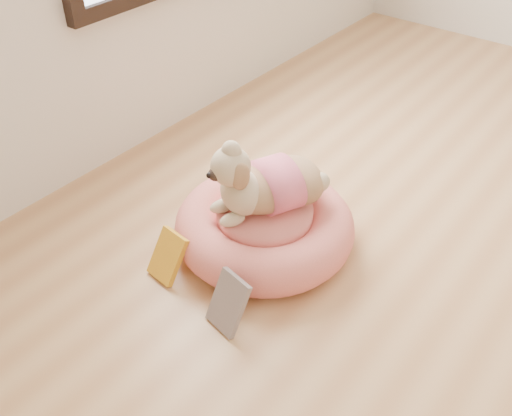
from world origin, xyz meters
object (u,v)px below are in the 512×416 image
Objects in this scene: pet_bed at (264,227)px; book_yellow at (168,256)px; book_white at (228,303)px; dog at (264,171)px.

pet_bed is 0.37m from book_yellow.
book_white reaches higher than book_yellow.
pet_bed is at bearing 69.34° from book_yellow.
pet_bed is 0.40m from book_white.
book_white is (0.15, -0.38, -0.23)m from dog.
book_white is at bearing -69.02° from pet_bed.
pet_bed is at bearing 9.28° from dog.
dog is at bearing 122.41° from book_white.
book_yellow is (-0.16, -0.33, -0.24)m from dog.
book_yellow is at bearing -177.01° from book_white.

